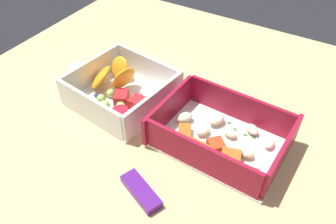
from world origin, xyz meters
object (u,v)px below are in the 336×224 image
(fruit_bowl, at_px, (120,91))
(candy_bar, at_px, (141,191))
(paper_cup_liner, at_px, (79,71))
(pasta_container, at_px, (220,137))

(fruit_bowl, xyz_separation_m, candy_bar, (-0.14, 0.15, -0.01))
(fruit_bowl, relative_size, paper_cup_liner, 4.52)
(pasta_container, xyz_separation_m, paper_cup_liner, (0.31, -0.03, -0.01))
(pasta_container, height_order, paper_cup_liner, pasta_container)
(fruit_bowl, bearing_deg, pasta_container, 177.54)
(pasta_container, distance_m, candy_bar, 0.15)
(candy_bar, bearing_deg, fruit_bowl, -45.52)
(pasta_container, relative_size, candy_bar, 2.86)
(pasta_container, bearing_deg, fruit_bowl, 0.37)
(candy_bar, distance_m, paper_cup_liner, 0.31)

